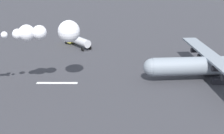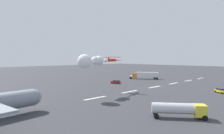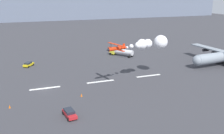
{
  "view_description": "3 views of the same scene",
  "coord_description": "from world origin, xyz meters",
  "px_view_note": "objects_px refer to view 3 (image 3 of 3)",
  "views": [
    {
      "loc": [
        42.17,
        -57.03,
        23.48
      ],
      "look_at": [
        41.77,
        0.0,
        3.34
      ],
      "focal_mm": 50.67,
      "sensor_mm": 36.0,
      "label": 1
    },
    {
      "loc": [
        68.69,
        43.86,
        11.64
      ],
      "look_at": [
        18.28,
        -5.76,
        8.33
      ],
      "focal_mm": 32.48,
      "sensor_mm": 36.0,
      "label": 2
    },
    {
      "loc": [
        -3.84,
        -64.2,
        24.5
      ],
      "look_at": [
        18.54,
        -1.38,
        4.47
      ],
      "focal_mm": 39.74,
      "sensor_mm": 36.0,
      "label": 3
    }
  ],
  "objects_px": {
    "fuel_tanker_truck": "(121,52)",
    "followme_car_yellow": "(69,113)",
    "traffic_cone_near": "(10,106)",
    "cargo_transport_plane": "(222,56)",
    "stunt_biplane_red": "(151,43)",
    "airport_staff_sedan": "(28,64)",
    "traffic_cone_far": "(81,95)"
  },
  "relations": [
    {
      "from": "cargo_transport_plane",
      "to": "traffic_cone_near",
      "type": "xyz_separation_m",
      "value": [
        -69.04,
        -11.47,
        -2.82
      ]
    },
    {
      "from": "followme_car_yellow",
      "to": "airport_staff_sedan",
      "type": "bearing_deg",
      "value": 99.45
    },
    {
      "from": "traffic_cone_near",
      "to": "airport_staff_sedan",
      "type": "bearing_deg",
      "value": 81.37
    },
    {
      "from": "airport_staff_sedan",
      "to": "traffic_cone_near",
      "type": "distance_m",
      "value": 33.0
    },
    {
      "from": "airport_staff_sedan",
      "to": "traffic_cone_near",
      "type": "xyz_separation_m",
      "value": [
        -4.95,
        -32.63,
        -0.44
      ]
    },
    {
      "from": "fuel_tanker_truck",
      "to": "traffic_cone_near",
      "type": "bearing_deg",
      "value": -138.74
    },
    {
      "from": "airport_staff_sedan",
      "to": "traffic_cone_near",
      "type": "bearing_deg",
      "value": -98.63
    },
    {
      "from": "fuel_tanker_truck",
      "to": "followme_car_yellow",
      "type": "height_order",
      "value": "fuel_tanker_truck"
    },
    {
      "from": "cargo_transport_plane",
      "to": "followme_car_yellow",
      "type": "xyz_separation_m",
      "value": [
        -57.25,
        -19.9,
        -2.38
      ]
    },
    {
      "from": "stunt_biplane_red",
      "to": "airport_staff_sedan",
      "type": "height_order",
      "value": "stunt_biplane_red"
    },
    {
      "from": "cargo_transport_plane",
      "to": "traffic_cone_near",
      "type": "distance_m",
      "value": 70.05
    },
    {
      "from": "cargo_transport_plane",
      "to": "fuel_tanker_truck",
      "type": "distance_m",
      "value": 37.33
    },
    {
      "from": "traffic_cone_near",
      "to": "traffic_cone_far",
      "type": "relative_size",
      "value": 1.0
    },
    {
      "from": "fuel_tanker_truck",
      "to": "traffic_cone_far",
      "type": "distance_m",
      "value": 42.39
    },
    {
      "from": "followme_car_yellow",
      "to": "traffic_cone_near",
      "type": "height_order",
      "value": "followme_car_yellow"
    },
    {
      "from": "followme_car_yellow",
      "to": "traffic_cone_far",
      "type": "xyz_separation_m",
      "value": [
        4.6,
        9.36,
        -0.44
      ]
    },
    {
      "from": "fuel_tanker_truck",
      "to": "traffic_cone_far",
      "type": "height_order",
      "value": "fuel_tanker_truck"
    },
    {
      "from": "traffic_cone_near",
      "to": "traffic_cone_far",
      "type": "height_order",
      "value": "same"
    },
    {
      "from": "fuel_tanker_truck",
      "to": "followme_car_yellow",
      "type": "xyz_separation_m",
      "value": [
        -28.86,
        -44.09,
        -0.94
      ]
    },
    {
      "from": "fuel_tanker_truck",
      "to": "cargo_transport_plane",
      "type": "bearing_deg",
      "value": -40.43
    },
    {
      "from": "fuel_tanker_truck",
      "to": "followme_car_yellow",
      "type": "distance_m",
      "value": 52.71
    },
    {
      "from": "cargo_transport_plane",
      "to": "airport_staff_sedan",
      "type": "bearing_deg",
      "value": 161.73
    },
    {
      "from": "stunt_biplane_red",
      "to": "followme_car_yellow",
      "type": "bearing_deg",
      "value": -149.39
    },
    {
      "from": "stunt_biplane_red",
      "to": "traffic_cone_far",
      "type": "bearing_deg",
      "value": -163.7
    },
    {
      "from": "stunt_biplane_red",
      "to": "fuel_tanker_truck",
      "type": "xyz_separation_m",
      "value": [
        2.08,
        28.25,
        -8.87
      ]
    },
    {
      "from": "stunt_biplane_red",
      "to": "fuel_tanker_truck",
      "type": "bearing_deg",
      "value": 85.79
    },
    {
      "from": "traffic_cone_near",
      "to": "cargo_transport_plane",
      "type": "bearing_deg",
      "value": 9.44
    },
    {
      "from": "airport_staff_sedan",
      "to": "fuel_tanker_truck",
      "type": "bearing_deg",
      "value": 4.86
    },
    {
      "from": "followme_car_yellow",
      "to": "traffic_cone_far",
      "type": "distance_m",
      "value": 10.44
    },
    {
      "from": "stunt_biplane_red",
      "to": "followme_car_yellow",
      "type": "height_order",
      "value": "stunt_biplane_red"
    },
    {
      "from": "stunt_biplane_red",
      "to": "airport_staff_sedan",
      "type": "bearing_deg",
      "value": 143.14
    },
    {
      "from": "stunt_biplane_red",
      "to": "airport_staff_sedan",
      "type": "xyz_separation_m",
      "value": [
        -33.62,
        25.21,
        -9.82
      ]
    }
  ]
}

